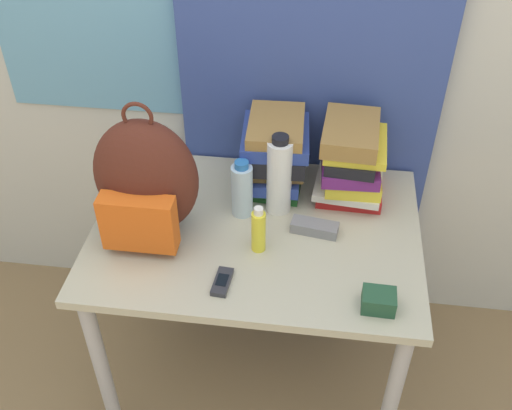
{
  "coord_description": "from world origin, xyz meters",
  "views": [
    {
      "loc": [
        0.19,
        -1.04,
        2.05
      ],
      "look_at": [
        0.0,
        0.38,
        0.86
      ],
      "focal_mm": 42.0,
      "sensor_mm": 36.0,
      "label": 1
    }
  ],
  "objects_px": {
    "backpack": "(146,182)",
    "book_stack_center": "(351,161)",
    "water_bottle": "(242,189)",
    "sunglasses_case": "(315,227)",
    "camera_pouch": "(379,301)",
    "cell_phone": "(222,282)",
    "sunscreen_bottle": "(259,230)",
    "book_stack_left": "(275,153)",
    "sports_bottle": "(279,176)"
  },
  "relations": [
    {
      "from": "book_stack_left",
      "to": "sports_bottle",
      "type": "height_order",
      "value": "sports_bottle"
    },
    {
      "from": "book_stack_left",
      "to": "water_bottle",
      "type": "xyz_separation_m",
      "value": [
        -0.09,
        -0.16,
        -0.04
      ]
    },
    {
      "from": "sunglasses_case",
      "to": "camera_pouch",
      "type": "relative_size",
      "value": 1.65
    },
    {
      "from": "cell_phone",
      "to": "book_stack_left",
      "type": "bearing_deg",
      "value": 78.22
    },
    {
      "from": "sunscreen_bottle",
      "to": "water_bottle",
      "type": "bearing_deg",
      "value": 114.38
    },
    {
      "from": "book_stack_center",
      "to": "sports_bottle",
      "type": "relative_size",
      "value": 1.02
    },
    {
      "from": "book_stack_left",
      "to": "sunscreen_bottle",
      "type": "bearing_deg",
      "value": -92.66
    },
    {
      "from": "sunglasses_case",
      "to": "cell_phone",
      "type": "bearing_deg",
      "value": -134.18
    },
    {
      "from": "book_stack_center",
      "to": "water_bottle",
      "type": "relative_size",
      "value": 1.41
    },
    {
      "from": "backpack",
      "to": "camera_pouch",
      "type": "height_order",
      "value": "backpack"
    },
    {
      "from": "backpack",
      "to": "camera_pouch",
      "type": "distance_m",
      "value": 0.77
    },
    {
      "from": "backpack",
      "to": "water_bottle",
      "type": "bearing_deg",
      "value": 23.24
    },
    {
      "from": "sunglasses_case",
      "to": "camera_pouch",
      "type": "height_order",
      "value": "camera_pouch"
    },
    {
      "from": "sunscreen_bottle",
      "to": "book_stack_center",
      "type": "bearing_deg",
      "value": 49.38
    },
    {
      "from": "sunscreen_bottle",
      "to": "book_stack_left",
      "type": "bearing_deg",
      "value": 87.34
    },
    {
      "from": "sunglasses_case",
      "to": "book_stack_left",
      "type": "bearing_deg",
      "value": 124.48
    },
    {
      "from": "sports_bottle",
      "to": "camera_pouch",
      "type": "distance_m",
      "value": 0.52
    },
    {
      "from": "sports_bottle",
      "to": "camera_pouch",
      "type": "xyz_separation_m",
      "value": [
        0.32,
        -0.39,
        -0.11
      ]
    },
    {
      "from": "cell_phone",
      "to": "sunglasses_case",
      "type": "height_order",
      "value": "sunglasses_case"
    },
    {
      "from": "book_stack_center",
      "to": "book_stack_left",
      "type": "bearing_deg",
      "value": 178.55
    },
    {
      "from": "book_stack_left",
      "to": "book_stack_center",
      "type": "bearing_deg",
      "value": -1.45
    },
    {
      "from": "backpack",
      "to": "book_stack_center",
      "type": "distance_m",
      "value": 0.68
    },
    {
      "from": "backpack",
      "to": "sports_bottle",
      "type": "relative_size",
      "value": 1.6
    },
    {
      "from": "sunglasses_case",
      "to": "camera_pouch",
      "type": "bearing_deg",
      "value": -56.58
    },
    {
      "from": "sports_bottle",
      "to": "sunscreen_bottle",
      "type": "distance_m",
      "value": 0.21
    },
    {
      "from": "book_stack_center",
      "to": "sunglasses_case",
      "type": "bearing_deg",
      "value": -115.52
    },
    {
      "from": "backpack",
      "to": "water_bottle",
      "type": "xyz_separation_m",
      "value": [
        0.28,
        0.12,
        -0.09
      ]
    },
    {
      "from": "camera_pouch",
      "to": "backpack",
      "type": "bearing_deg",
      "value": 161.42
    },
    {
      "from": "backpack",
      "to": "sunglasses_case",
      "type": "bearing_deg",
      "value": 5.93
    },
    {
      "from": "backpack",
      "to": "sunglasses_case",
      "type": "relative_size",
      "value": 2.93
    },
    {
      "from": "cell_phone",
      "to": "sunscreen_bottle",
      "type": "bearing_deg",
      "value": 61.97
    },
    {
      "from": "water_bottle",
      "to": "book_stack_left",
      "type": "bearing_deg",
      "value": 60.41
    },
    {
      "from": "sports_bottle",
      "to": "sunglasses_case",
      "type": "relative_size",
      "value": 1.83
    },
    {
      "from": "backpack",
      "to": "book_stack_center",
      "type": "height_order",
      "value": "backpack"
    },
    {
      "from": "camera_pouch",
      "to": "sunglasses_case",
      "type": "bearing_deg",
      "value": 123.42
    },
    {
      "from": "water_bottle",
      "to": "cell_phone",
      "type": "distance_m",
      "value": 0.34
    },
    {
      "from": "book_stack_center",
      "to": "sunglasses_case",
      "type": "distance_m",
      "value": 0.27
    },
    {
      "from": "sunscreen_bottle",
      "to": "camera_pouch",
      "type": "relative_size",
      "value": 1.72
    },
    {
      "from": "backpack",
      "to": "book_stack_center",
      "type": "relative_size",
      "value": 1.57
    },
    {
      "from": "water_bottle",
      "to": "cell_phone",
      "type": "xyz_separation_m",
      "value": [
        -0.01,
        -0.33,
        -0.09
      ]
    },
    {
      "from": "backpack",
      "to": "cell_phone",
      "type": "height_order",
      "value": "backpack"
    },
    {
      "from": "water_bottle",
      "to": "sunglasses_case",
      "type": "height_order",
      "value": "water_bottle"
    },
    {
      "from": "sports_bottle",
      "to": "cell_phone",
      "type": "relative_size",
      "value": 2.59
    },
    {
      "from": "book_stack_center",
      "to": "cell_phone",
      "type": "relative_size",
      "value": 2.64
    },
    {
      "from": "cell_phone",
      "to": "camera_pouch",
      "type": "distance_m",
      "value": 0.45
    },
    {
      "from": "water_bottle",
      "to": "sunglasses_case",
      "type": "relative_size",
      "value": 1.32
    },
    {
      "from": "water_bottle",
      "to": "cell_phone",
      "type": "height_order",
      "value": "water_bottle"
    },
    {
      "from": "backpack",
      "to": "cell_phone",
      "type": "distance_m",
      "value": 0.38
    },
    {
      "from": "sports_bottle",
      "to": "sunglasses_case",
      "type": "height_order",
      "value": "sports_bottle"
    },
    {
      "from": "book_stack_left",
      "to": "camera_pouch",
      "type": "height_order",
      "value": "book_stack_left"
    }
  ]
}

